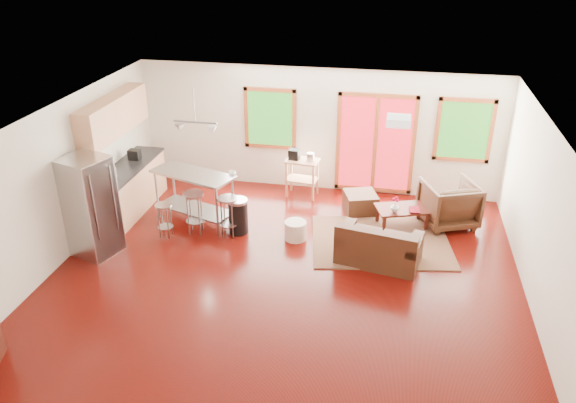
% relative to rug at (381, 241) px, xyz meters
% --- Properties ---
extents(floor, '(7.50, 7.00, 0.02)m').
position_rel_rug_xyz_m(floor, '(-1.48, -1.40, -0.02)').
color(floor, '#380503').
rests_on(floor, ground).
extents(ceiling, '(7.50, 7.00, 0.02)m').
position_rel_rug_xyz_m(ceiling, '(-1.48, -1.40, 2.60)').
color(ceiling, white).
rests_on(ceiling, ground).
extents(back_wall, '(7.50, 0.02, 2.60)m').
position_rel_rug_xyz_m(back_wall, '(-1.48, 2.11, 1.29)').
color(back_wall, silver).
rests_on(back_wall, ground).
extents(left_wall, '(0.02, 7.00, 2.60)m').
position_rel_rug_xyz_m(left_wall, '(-5.24, -1.40, 1.29)').
color(left_wall, silver).
rests_on(left_wall, ground).
extents(right_wall, '(0.02, 7.00, 2.60)m').
position_rel_rug_xyz_m(right_wall, '(2.28, -1.40, 1.29)').
color(right_wall, silver).
rests_on(right_wall, ground).
extents(front_wall, '(7.50, 0.02, 2.60)m').
position_rel_rug_xyz_m(front_wall, '(-1.48, -4.91, 1.29)').
color(front_wall, silver).
rests_on(front_wall, ground).
extents(window_left, '(1.10, 0.05, 1.30)m').
position_rel_rug_xyz_m(window_left, '(-2.48, 2.06, 1.49)').
color(window_left, '#1E5015').
rests_on(window_left, back_wall).
extents(french_doors, '(1.60, 0.05, 2.10)m').
position_rel_rug_xyz_m(french_doors, '(-0.28, 2.06, 1.09)').
color(french_doors, '#A5161F').
rests_on(french_doors, back_wall).
extents(window_right, '(1.10, 0.05, 1.30)m').
position_rel_rug_xyz_m(window_right, '(1.42, 2.06, 1.49)').
color(window_right, '#1E5015').
rests_on(window_right, back_wall).
extents(rug, '(2.70, 2.23, 0.02)m').
position_rel_rug_xyz_m(rug, '(0.00, 0.00, 0.00)').
color(rug, '#50633C').
rests_on(rug, floor).
extents(loveseat, '(1.47, 1.01, 0.72)m').
position_rel_rug_xyz_m(loveseat, '(-0.02, -0.70, 0.27)').
color(loveseat, black).
rests_on(loveseat, floor).
extents(coffee_table, '(1.09, 0.85, 0.38)m').
position_rel_rug_xyz_m(coffee_table, '(0.35, 0.67, 0.32)').
color(coffee_table, '#38120B').
rests_on(coffee_table, floor).
extents(armchair, '(1.18, 1.15, 0.95)m').
position_rel_rug_xyz_m(armchair, '(1.19, 0.93, 0.46)').
color(armchair, black).
rests_on(armchair, floor).
extents(ottoman, '(0.75, 0.75, 0.40)m').
position_rel_rug_xyz_m(ottoman, '(-0.46, 1.12, 0.19)').
color(ottoman, black).
rests_on(ottoman, floor).
extents(pouf, '(0.51, 0.51, 0.34)m').
position_rel_rug_xyz_m(pouf, '(-1.53, -0.18, 0.16)').
color(pouf, beige).
rests_on(pouf, floor).
extents(vase, '(0.22, 0.22, 0.29)m').
position_rel_rug_xyz_m(vase, '(0.20, 0.48, 0.49)').
color(vase, silver).
rests_on(vase, coffee_table).
extents(book, '(0.20, 0.04, 0.26)m').
position_rel_rug_xyz_m(book, '(0.47, 0.57, 0.52)').
color(book, maroon).
rests_on(book, coffee_table).
extents(cabinets, '(0.64, 2.24, 2.30)m').
position_rel_rug_xyz_m(cabinets, '(-4.97, 0.30, 0.92)').
color(cabinets, tan).
rests_on(cabinets, floor).
extents(refrigerator, '(0.88, 0.86, 1.75)m').
position_rel_rug_xyz_m(refrigerator, '(-4.82, -1.28, 0.86)').
color(refrigerator, '#B7BABC').
rests_on(refrigerator, floor).
extents(island, '(1.70, 1.13, 1.00)m').
position_rel_rug_xyz_m(island, '(-3.52, 0.12, 0.68)').
color(island, '#B7BABC').
rests_on(island, floor).
extents(cup, '(0.16, 0.14, 0.13)m').
position_rel_rug_xyz_m(cup, '(-2.79, 0.24, 1.00)').
color(cup, white).
rests_on(cup, island).
extents(bar_stool_a, '(0.31, 0.31, 0.65)m').
position_rel_rug_xyz_m(bar_stool_a, '(-3.86, -0.54, 0.47)').
color(bar_stool_a, '#B7BABC').
rests_on(bar_stool_a, floor).
extents(bar_stool_b, '(0.42, 0.42, 0.80)m').
position_rel_rug_xyz_m(bar_stool_b, '(-3.37, -0.30, 0.58)').
color(bar_stool_b, '#B7BABC').
rests_on(bar_stool_b, floor).
extents(bar_stool_c, '(0.38, 0.38, 0.76)m').
position_rel_rug_xyz_m(bar_stool_c, '(-2.74, -0.28, 0.55)').
color(bar_stool_c, '#B7BABC').
rests_on(bar_stool_c, floor).
extents(trash_can, '(0.45, 0.45, 0.67)m').
position_rel_rug_xyz_m(trash_can, '(-2.60, -0.14, 0.33)').
color(trash_can, black).
rests_on(trash_can, floor).
extents(kitchen_cart, '(0.71, 0.50, 1.02)m').
position_rel_rug_xyz_m(kitchen_cart, '(-1.74, 1.63, 0.68)').
color(kitchen_cart, tan).
rests_on(kitchen_cart, floor).
extents(ceiling_flush, '(0.35, 0.35, 0.12)m').
position_rel_rug_xyz_m(ceiling_flush, '(0.12, -0.80, 2.52)').
color(ceiling_flush, white).
rests_on(ceiling_flush, ceiling).
extents(pendant_light, '(0.80, 0.18, 0.79)m').
position_rel_rug_xyz_m(pendant_light, '(-3.38, 0.10, 1.89)').
color(pendant_light, gray).
rests_on(pendant_light, ceiling).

